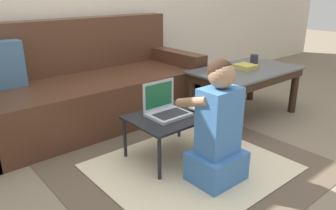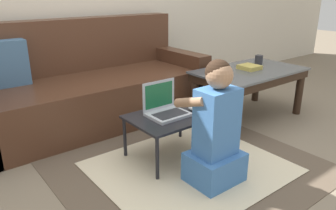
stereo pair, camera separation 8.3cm
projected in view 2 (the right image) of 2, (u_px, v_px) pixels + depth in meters
name	position (u px, v px, depth m)	size (l,w,h in m)	color
ground_plane	(191.00, 165.00, 2.27)	(16.00, 16.00, 0.00)	#7F705B
area_rug	(190.00, 167.00, 2.22)	(1.66, 1.47, 0.01)	brown
couch	(89.00, 88.00, 2.95)	(2.08, 0.86, 0.89)	#4C2D1E
coffee_table	(249.00, 77.00, 2.98)	(1.01, 0.61, 0.46)	#4C5156
laptop_desk	(170.00, 120.00, 2.28)	(0.57, 0.44, 0.32)	black
laptop	(166.00, 110.00, 2.27)	(0.27, 0.22, 0.23)	#B7BCC6
computer_mouse	(194.00, 109.00, 2.36)	(0.06, 0.10, 0.03)	silver
person_seated	(216.00, 132.00, 1.96)	(0.32, 0.37, 0.78)	#3D70B2
cup_on_table	(259.00, 60.00, 3.15)	(0.07, 0.07, 0.09)	#2D2D33
book_on_table	(249.00, 67.00, 2.97)	(0.16, 0.17, 0.04)	tan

